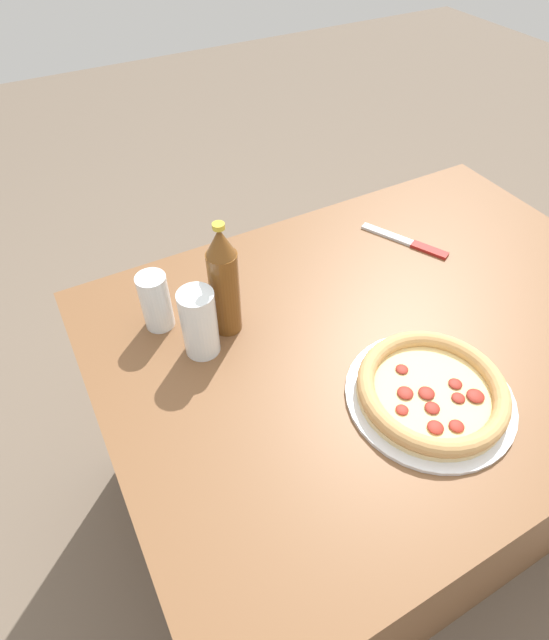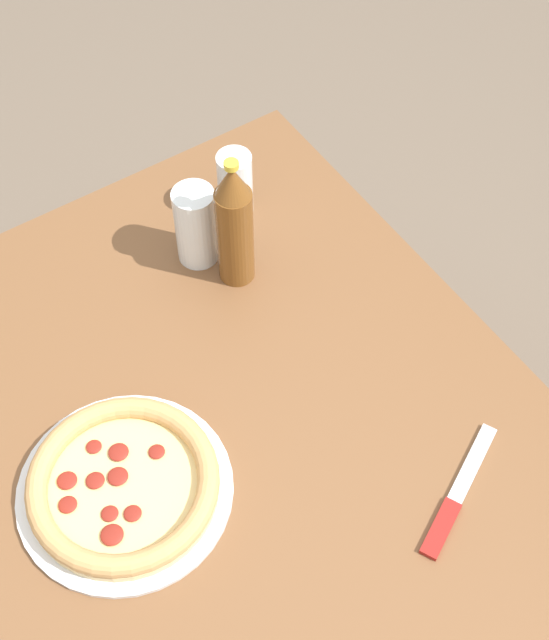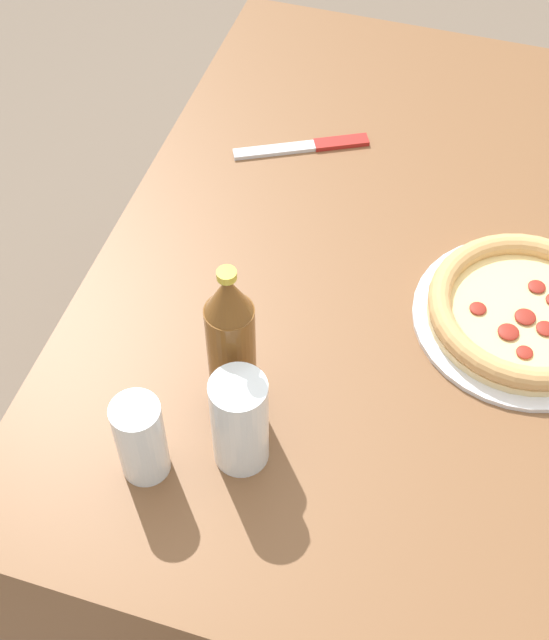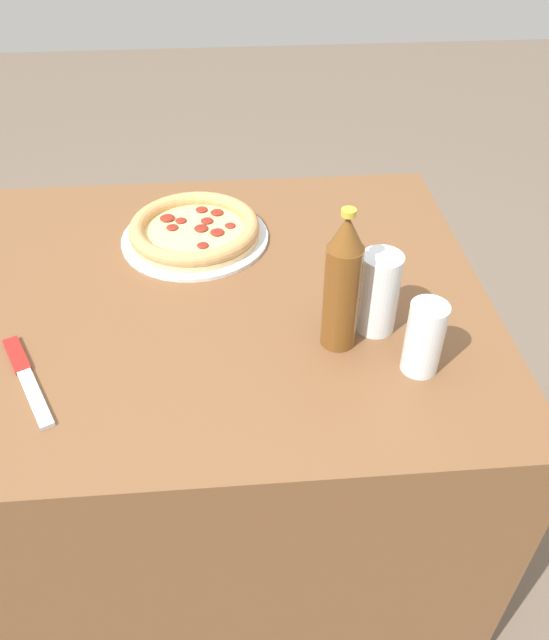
# 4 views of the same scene
# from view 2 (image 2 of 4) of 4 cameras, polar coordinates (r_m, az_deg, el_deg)

# --- Properties ---
(ground_plane) EXTENTS (8.00, 8.00, 0.00)m
(ground_plane) POSITION_cam_2_polar(r_m,az_deg,el_deg) (1.99, -0.84, -18.39)
(ground_plane) COLOR #6B5B4C
(table) EXTENTS (1.21, 0.88, 0.74)m
(table) POSITION_cam_2_polar(r_m,az_deg,el_deg) (1.64, -0.99, -14.62)
(table) COLOR brown
(table) RESTS_ON ground_plane
(pizza_veggie) EXTENTS (0.31, 0.31, 0.05)m
(pizza_veggie) POSITION_cam_2_polar(r_m,az_deg,el_deg) (1.28, -9.64, -10.38)
(pizza_veggie) COLOR silver
(pizza_veggie) RESTS_ON table
(glass_red_wine) EXTENTS (0.06, 0.06, 0.13)m
(glass_red_wine) POSITION_cam_2_polar(r_m,az_deg,el_deg) (1.54, -2.53, 8.51)
(glass_red_wine) COLOR white
(glass_red_wine) RESTS_ON table
(glass_orange_juice) EXTENTS (0.07, 0.07, 0.15)m
(glass_orange_juice) POSITION_cam_2_polar(r_m,az_deg,el_deg) (1.47, -5.03, 5.82)
(glass_orange_juice) COLOR white
(glass_orange_juice) RESTS_ON table
(beer_bottle) EXTENTS (0.06, 0.06, 0.26)m
(beer_bottle) POSITION_cam_2_polar(r_m,az_deg,el_deg) (1.40, -2.58, 6.11)
(beer_bottle) COLOR brown
(beer_bottle) RESTS_ON table
(knife) EXTENTS (0.12, 0.21, 0.01)m
(knife) POSITION_cam_2_polar(r_m,az_deg,el_deg) (1.30, 11.60, -10.94)
(knife) COLOR maroon
(knife) RESTS_ON table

